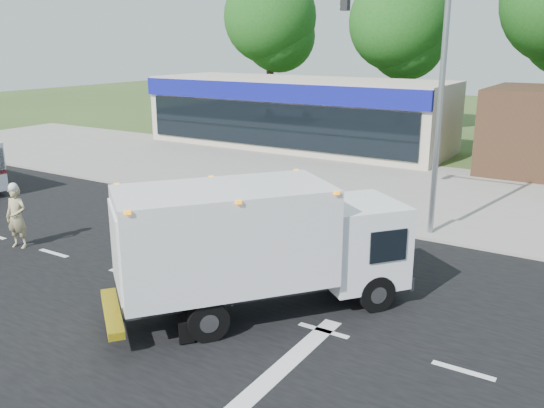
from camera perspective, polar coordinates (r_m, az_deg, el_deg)
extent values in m
plane|color=#385123|center=(14.35, -5.76, -9.42)|extent=(120.00, 120.00, 0.00)
cube|color=black|center=(14.34, -5.76, -9.41)|extent=(60.00, 14.00, 0.02)
cube|color=gray|center=(20.96, 8.02, -1.09)|extent=(60.00, 2.40, 0.12)
cube|color=gray|center=(26.21, 13.24, 1.95)|extent=(60.00, 9.00, 0.02)
cube|color=silver|center=(18.39, -20.80, -4.57)|extent=(1.20, 0.15, 0.01)
cube|color=silver|center=(16.21, -14.25, -6.73)|extent=(1.20, 0.15, 0.01)
cube|color=silver|center=(14.34, -5.76, -9.36)|extent=(1.20, 0.15, 0.01)
cube|color=silver|center=(12.90, 5.12, -12.38)|extent=(1.20, 0.15, 0.01)
cube|color=silver|center=(12.04, 18.42, -15.39)|extent=(1.20, 0.15, 0.01)
cube|color=silver|center=(10.68, -2.63, -18.88)|extent=(0.40, 7.00, 0.01)
cube|color=black|center=(13.24, -4.57, -8.51)|extent=(3.63, 4.24, 0.33)
cube|color=white|center=(14.09, 8.50, -3.64)|extent=(2.73, 2.71, 1.96)
cube|color=black|center=(14.45, 11.64, -2.51)|extent=(1.48, 1.21, 0.84)
cube|color=white|center=(12.76, -4.70, -3.16)|extent=(4.66, 5.05, 2.19)
cube|color=silver|center=(12.43, -15.25, -4.44)|extent=(1.50, 1.20, 1.77)
cube|color=yellow|center=(12.96, -15.55, -10.33)|extent=(1.96, 1.65, 0.17)
cube|color=orange|center=(12.46, -4.81, 1.52)|extent=(4.57, 4.93, 0.07)
cylinder|color=black|center=(15.20, 6.94, -6.13)|extent=(0.78, 0.88, 0.90)
cylinder|color=black|center=(13.77, 10.24, -8.68)|extent=(0.78, 0.88, 0.90)
cylinder|color=black|center=(14.03, -8.16, -8.10)|extent=(0.78, 0.88, 0.90)
cylinder|color=black|center=(12.38, -6.37, -11.45)|extent=(0.78, 0.88, 0.90)
imported|color=tan|center=(19.08, -23.97, -1.20)|extent=(0.80, 0.63, 1.93)
sphere|color=white|center=(18.85, -24.28, 1.52)|extent=(0.28, 0.28, 0.28)
cube|color=beige|center=(34.91, 2.57, 9.05)|extent=(18.00, 6.00, 4.00)
cube|color=navy|center=(32.17, -0.13, 11.00)|extent=(18.00, 0.30, 1.00)
cube|color=black|center=(32.37, -0.13, 7.82)|extent=(17.00, 0.12, 2.40)
cylinder|color=gray|center=(18.62, 16.26, 8.72)|extent=(0.18, 0.18, 8.00)
cylinder|color=#332114|center=(45.20, -0.20, 12.73)|extent=(0.56, 0.56, 7.35)
sphere|color=#164E17|center=(45.17, -0.21, 18.06)|extent=(6.93, 6.93, 6.93)
sphere|color=#164E17|center=(45.30, 0.70, 16.32)|extent=(5.46, 5.46, 5.46)
cylinder|color=#332114|center=(40.78, 12.04, 11.72)|extent=(0.56, 0.56, 6.86)
sphere|color=#164E17|center=(40.72, 12.36, 17.22)|extent=(6.47, 6.47, 6.47)
sphere|color=#164E17|center=(41.00, 13.18, 15.38)|extent=(5.10, 5.10, 5.10)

